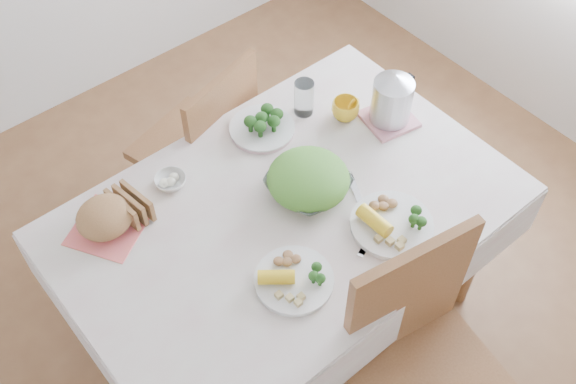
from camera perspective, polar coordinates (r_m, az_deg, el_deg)
floor at (r=2.89m, az=-0.05°, el=-10.69°), size 3.60×3.60×0.00m
dining_table at (r=2.57m, az=-0.06°, el=-6.74°), size 1.40×0.90×0.75m
tablecloth at (r=2.26m, az=-0.07°, el=-1.58°), size 1.50×1.00×0.01m
chair_far at (r=2.88m, az=-8.04°, el=4.08°), size 0.51×0.51×0.93m
salad_bowl at (r=2.28m, az=1.72°, el=0.59°), size 0.29×0.29×0.06m
dinner_plate_left at (r=2.08m, az=0.52°, el=-7.49°), size 0.34×0.34×0.02m
dinner_plate_right at (r=2.23m, az=8.76°, el=-2.79°), size 0.35×0.35×0.02m
broccoli_plate at (r=2.49m, az=-2.21°, el=5.35°), size 0.31×0.31×0.02m
napkin at (r=2.28m, az=-14.97°, el=-2.94°), size 0.30×0.30×0.00m
bread_loaf at (r=2.24m, az=-15.26°, el=-2.10°), size 0.23×0.23×0.11m
fruit_bowl at (r=2.34m, az=-9.91°, el=0.91°), size 0.12×0.12×0.03m
yellow_mug at (r=2.52m, az=4.88°, el=6.95°), size 0.11×0.11×0.08m
glass_tumbler at (r=2.52m, az=1.36°, el=7.90°), size 0.09×0.09×0.14m
pink_tray at (r=2.55m, az=8.52°, el=6.14°), size 0.21×0.21×0.01m
electric_kettle at (r=2.47m, az=8.82°, el=7.99°), size 0.19×0.19×0.21m
fork_right at (r=2.30m, az=5.92°, el=-0.30°), size 0.10×0.18×0.00m
knife at (r=2.21m, az=7.16°, el=-3.61°), size 0.17×0.08×0.00m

